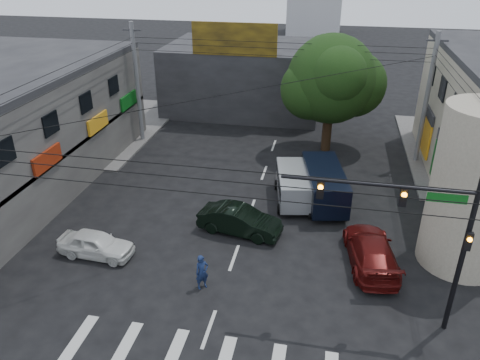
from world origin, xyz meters
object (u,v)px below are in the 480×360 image
(dark_sedan, at_px, (240,220))
(maroon_sedan, at_px, (371,251))
(utility_pole_far_left, at_px, (137,84))
(navy_van, at_px, (324,186))
(utility_pole_far_right, at_px, (426,101))
(street_tree, at_px, (331,79))
(white_compact, at_px, (96,244))
(silver_minivan, at_px, (294,187))
(traffic_gantry, at_px, (422,224))
(traffic_officer, at_px, (202,272))

(dark_sedan, distance_m, maroon_sedan, 7.02)
(utility_pole_far_left, relative_size, navy_van, 1.58)
(maroon_sedan, xyz_separation_m, navy_van, (-2.53, 5.80, 0.34))
(utility_pole_far_left, height_order, dark_sedan, utility_pole_far_left)
(utility_pole_far_right, distance_m, maroon_sedan, 14.22)
(street_tree, height_order, white_compact, street_tree)
(white_compact, xyz_separation_m, silver_minivan, (9.23, 7.55, 0.32))
(traffic_gantry, relative_size, utility_pole_far_right, 0.78)
(utility_pole_far_right, bearing_deg, silver_minivan, -137.07)
(utility_pole_far_left, distance_m, white_compact, 16.05)
(utility_pole_far_left, relative_size, silver_minivan, 1.91)
(traffic_gantry, distance_m, silver_minivan, 11.56)
(traffic_gantry, bearing_deg, street_tree, 101.99)
(traffic_officer, bearing_deg, utility_pole_far_right, 15.87)
(utility_pole_far_right, bearing_deg, white_compact, -138.96)
(dark_sedan, xyz_separation_m, white_compact, (-6.69, -3.49, -0.09))
(utility_pole_far_left, distance_m, silver_minivan, 15.35)
(utility_pole_far_right, distance_m, silver_minivan, 11.70)
(maroon_sedan, bearing_deg, navy_van, -74.52)
(dark_sedan, xyz_separation_m, traffic_officer, (-0.77, -4.87, 0.11))
(white_compact, height_order, silver_minivan, silver_minivan)
(maroon_sedan, bearing_deg, traffic_officer, 15.63)
(utility_pole_far_left, relative_size, white_compact, 2.34)
(street_tree, xyz_separation_m, white_compact, (-10.88, -16.13, -4.82))
(traffic_gantry, distance_m, traffic_officer, 9.65)
(white_compact, bearing_deg, utility_pole_far_left, 16.63)
(street_tree, distance_m, maroon_sedan, 15.15)
(street_tree, xyz_separation_m, dark_sedan, (-4.18, -12.64, -4.72))
(utility_pole_far_left, bearing_deg, dark_sedan, -48.45)
(utility_pole_far_left, bearing_deg, white_compact, -76.53)
(traffic_gantry, xyz_separation_m, traffic_officer, (-8.78, 0.50, -3.97))
(utility_pole_far_left, xyz_separation_m, dark_sedan, (10.32, -11.64, -3.85))
(utility_pole_far_right, xyz_separation_m, silver_minivan, (-8.14, -7.58, -3.62))
(traffic_gantry, distance_m, utility_pole_far_left, 25.00)
(maroon_sedan, height_order, navy_van, navy_van)
(utility_pole_far_right, relative_size, maroon_sedan, 1.66)
(traffic_gantry, xyz_separation_m, maroon_sedan, (-1.15, 3.85, -4.06))
(street_tree, xyz_separation_m, traffic_gantry, (3.82, -18.00, -0.64))
(utility_pole_far_right, height_order, maroon_sedan, utility_pole_far_right)
(traffic_officer, bearing_deg, silver_minivan, 30.29)
(dark_sedan, height_order, silver_minivan, silver_minivan)
(traffic_gantry, height_order, dark_sedan, traffic_gantry)
(traffic_gantry, xyz_separation_m, navy_van, (-3.68, 9.65, -3.73))
(traffic_gantry, xyz_separation_m, silver_minivan, (-5.47, 9.43, -3.85))
(traffic_gantry, height_order, utility_pole_far_right, utility_pole_far_right)
(dark_sedan, relative_size, traffic_officer, 2.75)
(street_tree, distance_m, silver_minivan, 9.82)
(utility_pole_far_left, bearing_deg, maroon_sedan, -37.45)
(silver_minivan, bearing_deg, street_tree, -21.35)
(maroon_sedan, height_order, traffic_officer, traffic_officer)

